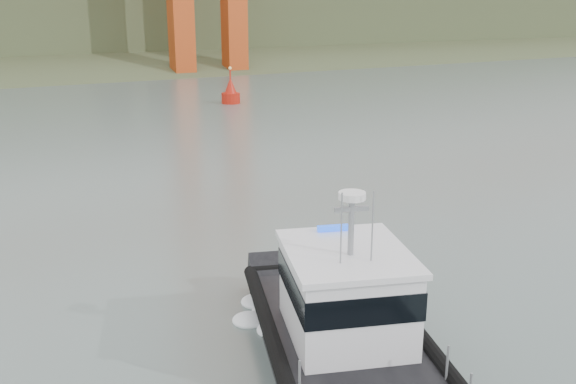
# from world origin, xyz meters

# --- Properties ---
(ground) EXTENTS (400.00, 400.00, 0.00)m
(ground) POSITION_xyz_m (0.00, 0.00, 0.00)
(ground) COLOR #4B5954
(ground) RESTS_ON ground
(headlands) EXTENTS (500.00, 105.36, 27.12)m
(headlands) POSITION_xyz_m (0.00, 125.50, 7.05)
(headlands) COLOR #384A2A
(headlands) RESTS_ON ground
(patrol_boat) EXTENTS (7.32, 12.20, 5.57)m
(patrol_boat) POSITION_xyz_m (-2.24, -0.08, 1.40)
(patrol_boat) COLOR black
(patrol_boat) RESTS_ON ground
(nav_buoy) EXTENTS (1.90, 1.90, 3.97)m
(nav_buoy) POSITION_xyz_m (14.08, 47.96, 1.04)
(nav_buoy) COLOR #B0190C
(nav_buoy) RESTS_ON ground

